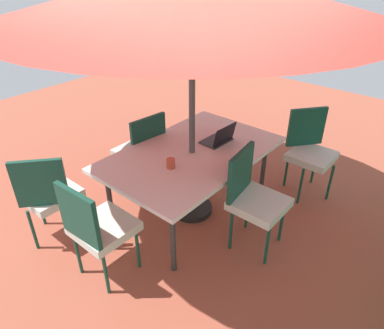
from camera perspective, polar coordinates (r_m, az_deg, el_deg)
name	(u,v)px	position (r m, az deg, el deg)	size (l,w,h in m)	color
ground_plane	(192,211)	(3.95, 0.00, -7.50)	(10.00, 10.00, 0.02)	#9E4C38
dining_table	(192,156)	(3.55, 0.00, 1.37)	(1.80, 1.14, 0.74)	white
chair_south	(142,149)	(4.02, -8.07, 2.53)	(0.47, 0.48, 0.98)	silver
chair_northwest	(310,149)	(4.20, 18.46, 2.43)	(0.58, 0.58, 0.98)	silver
chair_east	(97,226)	(3.00, -15.04, -9.53)	(0.47, 0.46, 0.98)	silver
chair_north	(254,196)	(3.27, 9.91, -5.05)	(0.48, 0.49, 0.98)	silver
chair_southeast	(48,193)	(3.52, -22.21, -4.21)	(0.58, 0.59, 0.98)	silver
laptop	(219,138)	(3.70, 4.42, 4.21)	(0.33, 0.26, 0.21)	#2D2D33
cup	(171,163)	(3.25, -3.44, 0.18)	(0.08, 0.08, 0.09)	#CC4C33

